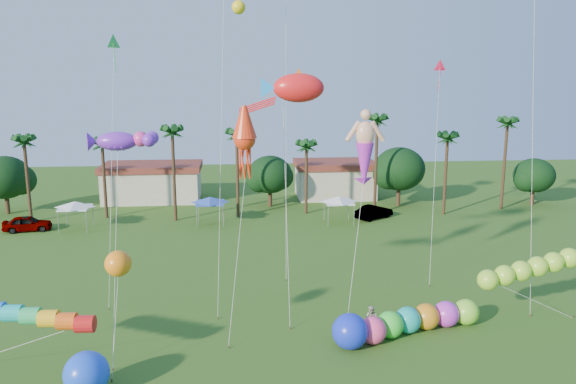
{
  "coord_description": "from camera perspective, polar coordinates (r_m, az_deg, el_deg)",
  "views": [
    {
      "loc": [
        -3.05,
        -22.99,
        15.81
      ],
      "look_at": [
        0.0,
        10.0,
        9.0
      ],
      "focal_mm": 35.0,
      "sensor_mm": 36.0,
      "label": 1
    }
  ],
  "objects": [
    {
      "name": "buildings_row",
      "position": [
        74.28,
        -5.22,
        0.86
      ],
      "size": [
        35.0,
        7.0,
        4.0
      ],
      "color": "beige",
      "rests_on": "ground"
    },
    {
      "name": "delta_kite_red",
      "position": [
        46.15,
        15.16,
        11.8
      ],
      "size": [
        1.93,
        3.99,
        17.15
      ],
      "color": "red",
      "rests_on": "ground"
    },
    {
      "name": "delta_kite_green",
      "position": [
        42.58,
        -17.29,
        13.91
      ],
      "size": [
        1.1,
        5.01,
        18.79
      ],
      "color": "#30CE4F",
      "rests_on": "ground"
    },
    {
      "name": "fish_kite",
      "position": [
        38.96,
        1.09,
        10.53
      ],
      "size": [
        5.52,
        7.0,
        16.18
      ],
      "color": "red",
      "rests_on": "ground"
    },
    {
      "name": "tent_row",
      "position": [
        60.81,
        -7.94,
        -0.9
      ],
      "size": [
        31.0,
        4.0,
        0.6
      ],
      "color": "white",
      "rests_on": "ground"
    },
    {
      "name": "car_b",
      "position": [
        64.4,
        8.74,
        -2.01
      ],
      "size": [
        4.85,
        4.04,
        1.56
      ],
      "primitive_type": "imported",
      "rotation": [
        0.0,
        0.0,
        2.17
      ],
      "color": "#4C4C54",
      "rests_on": "ground"
    },
    {
      "name": "lobster_kite",
      "position": [
        32.83,
        -16.97,
        4.95
      ],
      "size": [
        4.4,
        4.72,
        13.05
      ],
      "color": "purple",
      "rests_on": "ground"
    },
    {
      "name": "blue_ball",
      "position": [
        31.39,
        -19.79,
        -16.98
      ],
      "size": [
        2.29,
        2.29,
        2.29
      ],
      "primitive_type": "sphere",
      "color": "blue",
      "rests_on": "ground"
    },
    {
      "name": "rainbow_tube",
      "position": [
        32.56,
        -22.9,
        -12.37
      ],
      "size": [
        9.56,
        3.09,
        3.55
      ],
      "color": "red",
      "rests_on": "ground"
    },
    {
      "name": "merman_kite",
      "position": [
        39.51,
        7.8,
        4.0
      ],
      "size": [
        2.9,
        4.4,
        13.18
      ],
      "color": "#F1AF89",
      "rests_on": "ground"
    },
    {
      "name": "spectator_b",
      "position": [
        36.22,
        8.47,
        -12.77
      ],
      "size": [
        1.1,
        1.15,
        1.86
      ],
      "primitive_type": "imported",
      "rotation": [
        0.0,
        0.0,
        -0.96
      ],
      "color": "#A49F89",
      "rests_on": "ground"
    },
    {
      "name": "orange_ball_kite",
      "position": [
        31.24,
        -16.88,
        -6.99
      ],
      "size": [
        1.46,
        2.01,
        6.82
      ],
      "color": "orange",
      "rests_on": "ground"
    },
    {
      "name": "caterpillar_inflatable",
      "position": [
        36.35,
        11.51,
        -12.85
      ],
      "size": [
        10.39,
        4.78,
        2.15
      ],
      "rotation": [
        0.0,
        0.0,
        0.32
      ],
      "color": "#FE4283",
      "rests_on": "ground"
    },
    {
      "name": "car_a",
      "position": [
        64.6,
        -24.96,
        -2.91
      ],
      "size": [
        5.03,
        2.67,
        1.63
      ],
      "primitive_type": "imported",
      "rotation": [
        0.0,
        0.0,
        1.73
      ],
      "color": "#4C4C54",
      "rests_on": "ground"
    },
    {
      "name": "green_worm",
      "position": [
        38.97,
        19.64,
        -8.41
      ],
      "size": [
        9.84,
        3.7,
        3.72
      ],
      "color": "#9DE031",
      "rests_on": "ground"
    },
    {
      "name": "squid_kite",
      "position": [
        35.6,
        -4.43,
        5.35
      ],
      "size": [
        2.27,
        5.48,
        14.17
      ],
      "color": "#F33613",
      "rests_on": "ground"
    },
    {
      "name": "tree_line",
      "position": [
        68.29,
        0.36,
        1.89
      ],
      "size": [
        69.46,
        8.91,
        11.0
      ],
      "color": "#3A2819",
      "rests_on": "ground"
    }
  ]
}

